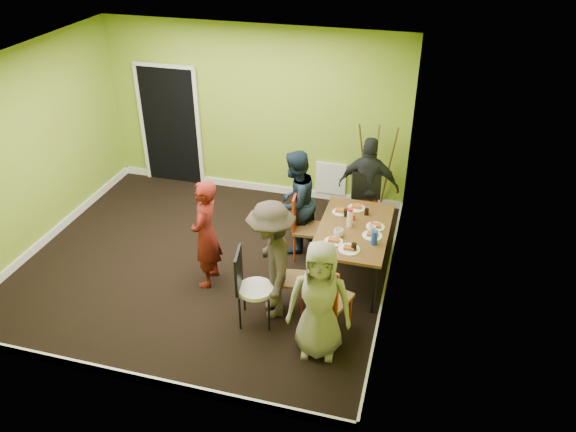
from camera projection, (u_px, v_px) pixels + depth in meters
name	position (u px, v px, depth m)	size (l,w,h in m)	color
ground	(207.00, 262.00, 7.88)	(5.00, 5.00, 0.00)	black
room_walls	(201.00, 199.00, 7.41)	(5.04, 4.54, 2.82)	olive
dining_table	(354.00, 232.00, 7.27)	(0.90, 1.50, 0.75)	black
chair_left_far	(303.00, 222.00, 7.73)	(0.44, 0.44, 0.99)	red
chair_left_near	(285.00, 273.00, 6.86)	(0.41, 0.41, 0.86)	red
chair_back_end	(366.00, 193.00, 8.13)	(0.51, 0.57, 1.01)	red
chair_front_end	(327.00, 295.00, 6.35)	(0.53, 0.53, 1.02)	red
chair_bentwood	(250.00, 284.00, 6.58)	(0.46, 0.44, 0.99)	black
easel	(375.00, 170.00, 8.70)	(0.61, 0.57, 1.52)	brown
plate_near_left	(340.00, 212.00, 7.58)	(0.22, 0.22, 0.01)	white
plate_near_right	(334.00, 241.00, 6.96)	(0.23, 0.23, 0.01)	white
plate_far_back	(356.00, 208.00, 7.67)	(0.23, 0.23, 0.01)	white
plate_far_front	(349.00, 249.00, 6.81)	(0.27, 0.27, 0.01)	white
plate_wall_back	(375.00, 227.00, 7.26)	(0.24, 0.24, 0.01)	white
plate_wall_front	(372.00, 236.00, 7.08)	(0.25, 0.25, 0.01)	white
thermos	(350.00, 218.00, 7.22)	(0.07, 0.07, 0.23)	white
blue_bottle	(374.00, 238.00, 6.88)	(0.08, 0.08, 0.19)	#1830B8
orange_bottle	(354.00, 217.00, 7.40)	(0.04, 0.04, 0.08)	red
glass_mid	(346.00, 213.00, 7.48)	(0.07, 0.07, 0.09)	black
glass_back	(367.00, 212.00, 7.51)	(0.06, 0.06, 0.09)	black
glass_front	(354.00, 247.00, 6.78)	(0.07, 0.07, 0.10)	black
cup_a	(339.00, 233.00, 7.05)	(0.13, 0.13, 0.10)	white
cup_b	(372.00, 229.00, 7.14)	(0.09, 0.09, 0.08)	white
person_standing	(206.00, 234.00, 7.13)	(0.54, 0.36, 1.49)	#5D1410
person_left_far	(295.00, 202.00, 7.80)	(0.74, 0.58, 1.52)	black
person_left_near	(271.00, 261.00, 6.58)	(1.00, 0.57, 1.54)	#322921
person_back_end	(369.00, 186.00, 8.21)	(0.89, 0.37, 1.52)	black
person_front_end	(319.00, 301.00, 6.04)	(0.71, 0.46, 1.44)	gray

